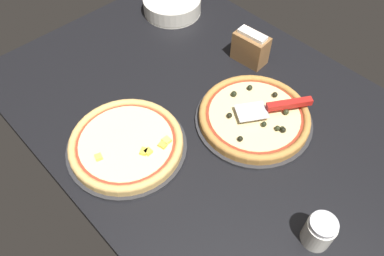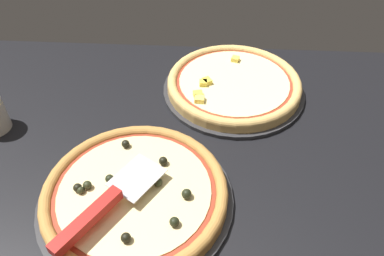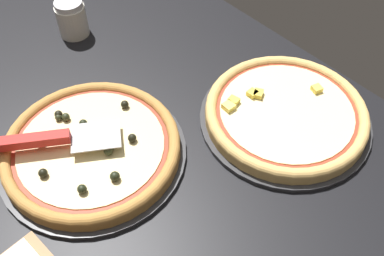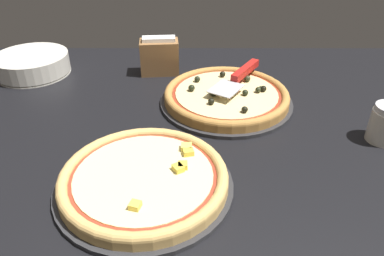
{
  "view_description": "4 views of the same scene",
  "coord_description": "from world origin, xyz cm",
  "px_view_note": "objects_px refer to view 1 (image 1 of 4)",
  "views": [
    {
      "loc": [
        -47.91,
        58.53,
        90.36
      ],
      "look_at": [
        2.29,
        10.9,
        3.0
      ],
      "focal_mm": 35.0,
      "sensor_mm": 36.0,
      "label": 1
    },
    {
      "loc": [
        5.87,
        -47.89,
        58.29
      ],
      "look_at": [
        2.29,
        10.9,
        3.0
      ],
      "focal_mm": 35.0,
      "sensor_mm": 36.0,
      "label": 2
    },
    {
      "loc": [
        45.35,
        -27.19,
        70.63
      ],
      "look_at": [
        2.29,
        10.9,
        3.0
      ],
      "focal_mm": 42.0,
      "sensor_mm": 36.0,
      "label": 3
    },
    {
      "loc": [
        2.15,
        84.89,
        50.43
      ],
      "look_at": [
        2.29,
        10.9,
        3.0
      ],
      "focal_mm": 35.0,
      "sensor_mm": 36.0,
      "label": 4
    }
  ],
  "objects_px": {
    "serving_spatula": "(282,105)",
    "napkin_holder": "(251,48)",
    "plate_stack": "(172,5)",
    "pizza_front": "(254,116)",
    "parmesan_shaker": "(319,231)",
    "pizza_back": "(126,143)"
  },
  "relations": [
    {
      "from": "serving_spatula",
      "to": "parmesan_shaker",
      "type": "height_order",
      "value": "parmesan_shaker"
    },
    {
      "from": "napkin_holder",
      "to": "plate_stack",
      "type": "bearing_deg",
      "value": 0.57
    },
    {
      "from": "plate_stack",
      "to": "serving_spatula",
      "type": "bearing_deg",
      "value": 168.36
    },
    {
      "from": "pizza_front",
      "to": "napkin_holder",
      "type": "distance_m",
      "value": 0.29
    },
    {
      "from": "plate_stack",
      "to": "napkin_holder",
      "type": "relative_size",
      "value": 1.85
    },
    {
      "from": "pizza_back",
      "to": "pizza_front",
      "type": "bearing_deg",
      "value": -118.38
    },
    {
      "from": "pizza_front",
      "to": "parmesan_shaker",
      "type": "relative_size",
      "value": 3.73
    },
    {
      "from": "serving_spatula",
      "to": "plate_stack",
      "type": "height_order",
      "value": "serving_spatula"
    },
    {
      "from": "pizza_front",
      "to": "napkin_holder",
      "type": "height_order",
      "value": "napkin_holder"
    },
    {
      "from": "pizza_front",
      "to": "parmesan_shaker",
      "type": "distance_m",
      "value": 0.4
    },
    {
      "from": "pizza_front",
      "to": "serving_spatula",
      "type": "xyz_separation_m",
      "value": [
        -0.05,
        -0.07,
        0.03
      ]
    },
    {
      "from": "serving_spatula",
      "to": "plate_stack",
      "type": "relative_size",
      "value": 0.97
    },
    {
      "from": "parmesan_shaker",
      "to": "napkin_holder",
      "type": "relative_size",
      "value": 0.74
    },
    {
      "from": "pizza_back",
      "to": "plate_stack",
      "type": "relative_size",
      "value": 1.44
    },
    {
      "from": "pizza_front",
      "to": "plate_stack",
      "type": "relative_size",
      "value": 1.49
    },
    {
      "from": "plate_stack",
      "to": "napkin_holder",
      "type": "distance_m",
      "value": 0.41
    },
    {
      "from": "pizza_back",
      "to": "parmesan_shaker",
      "type": "relative_size",
      "value": 3.62
    },
    {
      "from": "plate_stack",
      "to": "parmesan_shaker",
      "type": "distance_m",
      "value": 1.03
    },
    {
      "from": "napkin_holder",
      "to": "parmesan_shaker",
      "type": "bearing_deg",
      "value": 145.21
    },
    {
      "from": "serving_spatula",
      "to": "napkin_holder",
      "type": "xyz_separation_m",
      "value": [
        0.24,
        -0.14,
        -0.0
      ]
    },
    {
      "from": "pizza_front",
      "to": "pizza_back",
      "type": "bearing_deg",
      "value": 61.62
    },
    {
      "from": "pizza_front",
      "to": "napkin_holder",
      "type": "bearing_deg",
      "value": -45.97
    }
  ]
}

